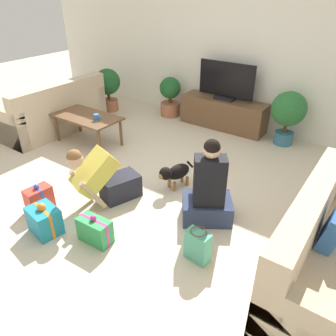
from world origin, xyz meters
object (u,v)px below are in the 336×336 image
at_px(gift_bag_a, 198,246).
at_px(tv, 226,83).
at_px(sofa_left, 51,112).
at_px(mug, 97,117).
at_px(dog, 175,173).
at_px(tv_console, 223,113).
at_px(person_kneeling, 104,178).
at_px(gift_box_a, 44,220).
at_px(gift_box_b, 95,230).
at_px(gift_box_c, 39,199).
at_px(potted_plant_back_right, 288,112).
at_px(coffee_table, 87,119).
at_px(person_sitting, 208,193).
at_px(potted_plant_back_left, 170,95).
at_px(potted_plant_corner_left, 108,86).

bearing_deg(gift_bag_a, tv, 112.90).
relative_size(sofa_left, mug, 14.96).
relative_size(tv, dog, 1.87).
bearing_deg(tv_console, sofa_left, -143.62).
relative_size(tv_console, person_kneeling, 1.79).
xyz_separation_m(gift_box_a, gift_box_b, (0.52, 0.20, -0.02)).
relative_size(dog, gift_box_a, 1.46).
xyz_separation_m(gift_box_a, gift_box_c, (-0.37, 0.21, -0.01)).
xyz_separation_m(tv, dog, (0.40, -2.09, -0.57)).
bearing_deg(tv_console, tv, 180.00).
xyz_separation_m(sofa_left, gift_box_c, (1.80, -1.58, -0.16)).
height_order(tv_console, potted_plant_back_right, potted_plant_back_right).
bearing_deg(gift_box_b, sofa_left, 149.41).
bearing_deg(tv, coffee_table, -128.47).
relative_size(tv, potted_plant_back_right, 1.17).
xyz_separation_m(potted_plant_back_right, person_sitting, (-0.06, -2.36, -0.19)).
distance_m(tv_console, gift_box_a, 3.55).
xyz_separation_m(potted_plant_back_right, gift_box_a, (-1.31, -3.50, -0.38)).
relative_size(potted_plant_back_right, person_kneeling, 1.02).
bearing_deg(gift_box_a, tv, 86.52).
xyz_separation_m(sofa_left, person_sitting, (3.42, -0.65, 0.05)).
xyz_separation_m(potted_plant_back_left, gift_box_c, (0.50, -3.29, -0.25)).
distance_m(tv_console, tv, 0.53).
height_order(potted_plant_back_right, mug, potted_plant_back_right).
height_order(tv_console, potted_plant_corner_left, potted_plant_corner_left).
bearing_deg(potted_plant_corner_left, tv, 12.81).
bearing_deg(tv, gift_bag_a, -67.10).
height_order(tv, potted_plant_back_right, tv).
bearing_deg(person_sitting, gift_box_b, 18.27).
bearing_deg(dog, mug, -172.55).
distance_m(person_sitting, gift_bag_a, 0.64).
relative_size(potted_plant_back_left, mug, 6.08).
height_order(potted_plant_back_left, gift_box_c, potted_plant_back_left).
distance_m(gift_box_b, mug, 2.15).
relative_size(coffee_table, gift_box_a, 2.99).
bearing_deg(gift_box_c, sofa_left, 138.61).
xyz_separation_m(sofa_left, tv, (2.39, 1.76, 0.48)).
distance_m(potted_plant_corner_left, gift_box_b, 3.83).
height_order(sofa_left, person_sitting, person_sitting).
bearing_deg(gift_box_c, tv_console, 79.98).
xyz_separation_m(coffee_table, potted_plant_back_right, (2.53, 1.76, 0.12)).
xyz_separation_m(potted_plant_back_right, gift_box_b, (-0.79, -3.30, -0.40)).
bearing_deg(tv, gift_box_a, -93.48).
height_order(dog, mug, mug).
distance_m(gift_box_b, gift_box_c, 0.90).
xyz_separation_m(coffee_table, dog, (1.84, -0.29, -0.20)).
distance_m(tv_console, gift_bag_a, 3.23).
bearing_deg(mug, potted_plant_back_left, 87.36).
bearing_deg(potted_plant_back_left, mug, -92.64).
bearing_deg(dog, potted_plant_back_right, 87.93).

